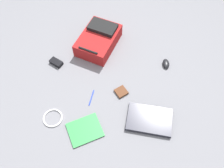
% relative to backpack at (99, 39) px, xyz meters
% --- Properties ---
extents(ground_plane, '(3.95, 3.95, 0.00)m').
position_rel_backpack_xyz_m(ground_plane, '(-0.21, 0.39, -0.07)').
color(ground_plane, slate).
extents(backpack, '(0.39, 0.48, 0.16)m').
position_rel_backpack_xyz_m(backpack, '(0.00, 0.00, 0.00)').
color(backpack, maroon).
rests_on(backpack, ground_plane).
extents(laptop, '(0.34, 0.23, 0.03)m').
position_rel_backpack_xyz_m(laptop, '(-0.52, 0.68, -0.05)').
color(laptop, '#24242C').
rests_on(laptop, ground_plane).
extents(book_comic, '(0.31, 0.30, 0.01)m').
position_rel_backpack_xyz_m(book_comic, '(-0.05, 0.84, -0.06)').
color(book_comic, silver).
rests_on(book_comic, ground_plane).
extents(computer_mouse, '(0.07, 0.11, 0.03)m').
position_rel_backpack_xyz_m(computer_mouse, '(-0.62, 0.14, -0.05)').
color(computer_mouse, black).
rests_on(computer_mouse, ground_plane).
extents(cable_coil, '(0.15, 0.15, 0.01)m').
position_rel_backpack_xyz_m(cable_coil, '(0.21, 0.79, -0.06)').
color(cable_coil, silver).
rests_on(cable_coil, ground_plane).
extents(power_brick, '(0.13, 0.10, 0.03)m').
position_rel_backpack_xyz_m(power_brick, '(0.33, 0.28, -0.05)').
color(power_brick, black).
rests_on(power_brick, ground_plane).
extents(pen_black, '(0.02, 0.14, 0.01)m').
position_rel_backpack_xyz_m(pen_black, '(-0.05, 0.56, -0.07)').
color(pen_black, '#1933B2').
rests_on(pen_black, ground_plane).
extents(earbud_pouch, '(0.12, 0.12, 0.02)m').
position_rel_backpack_xyz_m(earbud_pouch, '(-0.27, 0.47, -0.06)').
color(earbud_pouch, '#59331E').
rests_on(earbud_pouch, ground_plane).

